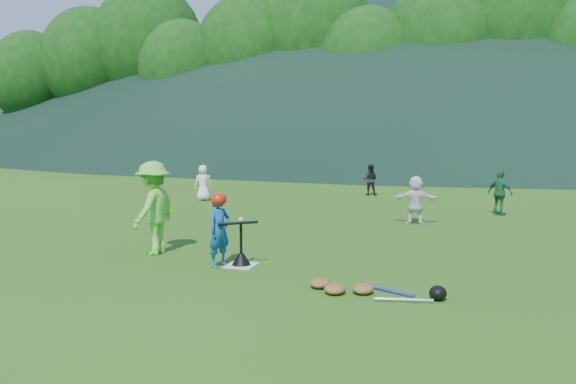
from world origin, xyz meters
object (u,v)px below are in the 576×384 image
object	(u,v)px
home_plate	(241,265)
adult_coach	(154,208)
fielder_c	(500,193)
fielder_d	(416,200)
equipment_pile	(363,289)
fielder_a	(203,183)
fielder_b	(370,180)
batting_tee	(241,258)
batter_child	(219,231)

from	to	relation	value
home_plate	adult_coach	distance (m)	1.95
home_plate	fielder_c	size ratio (longest dim) A/B	0.40
adult_coach	fielder_d	world-z (taller)	adult_coach
fielder_d	equipment_pile	world-z (taller)	fielder_d
fielder_c	fielder_a	bearing A→B (deg)	32.56
fielder_b	batting_tee	size ratio (longest dim) A/B	1.48
batter_child	adult_coach	xyz separation A→B (m)	(-1.44, 0.50, 0.23)
fielder_c	adult_coach	bearing A→B (deg)	82.71
fielder_b	fielder_c	xyz separation A→B (m)	(3.75, -3.32, 0.06)
fielder_d	home_plate	bearing A→B (deg)	58.71
batter_child	equipment_pile	bearing A→B (deg)	-85.40
adult_coach	batting_tee	bearing A→B (deg)	80.62
home_plate	fielder_b	xyz separation A→B (m)	(0.46, 10.03, 0.49)
fielder_b	equipment_pile	distance (m)	11.08
fielder_b	equipment_pile	size ratio (longest dim) A/B	0.56
batter_child	fielder_a	xyz separation A→B (m)	(-3.80, 7.33, -0.04)
home_plate	equipment_pile	bearing A→B (deg)	-23.97
fielder_a	fielder_b	bearing A→B (deg)	-179.48
batter_child	equipment_pile	xyz separation A→B (m)	(2.38, -0.79, -0.50)
fielder_a	fielder_b	xyz separation A→B (m)	(4.57, 2.84, -0.03)
batter_child	fielder_b	size ratio (longest dim) A/B	1.13
home_plate	batting_tee	distance (m)	0.12
fielder_a	fielder_d	bearing A→B (deg)	127.70
fielder_d	fielder_c	bearing A→B (deg)	-139.10
batter_child	fielder_c	distance (m)	8.20
home_plate	batter_child	world-z (taller)	batter_child
fielder_a	batter_child	bearing A→B (deg)	86.10
home_plate	batter_child	size ratio (longest dim) A/B	0.39
adult_coach	batting_tee	xyz separation A→B (m)	(1.75, -0.36, -0.67)
home_plate	fielder_c	distance (m)	7.94
batter_child	equipment_pile	distance (m)	2.56
fielder_c	equipment_pile	xyz separation A→B (m)	(-2.13, -7.64, -0.49)
fielder_b	adult_coach	bearing A→B (deg)	74.93
batter_child	batting_tee	distance (m)	0.55
batter_child	batting_tee	size ratio (longest dim) A/B	1.68
batter_child	fielder_d	distance (m)	5.53
fielder_a	batting_tee	xyz separation A→B (m)	(4.11, -7.19, -0.41)
batting_tee	home_plate	bearing A→B (deg)	0.00
batter_child	adult_coach	world-z (taller)	adult_coach
fielder_a	batting_tee	size ratio (longest dim) A/B	1.57
fielder_c	fielder_d	size ratio (longest dim) A/B	1.02
home_plate	equipment_pile	size ratio (longest dim) A/B	0.25
batting_tee	batter_child	bearing A→B (deg)	-155.51
fielder_b	fielder_d	distance (m)	5.61
batting_tee	fielder_d	bearing A→B (deg)	63.97
fielder_c	fielder_d	distance (m)	2.75
batter_child	fielder_d	xyz separation A→B (m)	(2.61, 4.87, -0.02)
adult_coach	equipment_pile	bearing A→B (deg)	73.71
fielder_d	batting_tee	world-z (taller)	fielder_d
fielder_a	equipment_pile	bearing A→B (deg)	96.00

